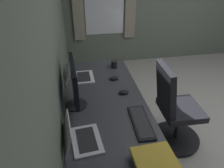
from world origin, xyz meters
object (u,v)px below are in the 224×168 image
at_px(drawer_pedestal, 109,156).
at_px(laptop_left, 79,137).
at_px(monitor_primary, 74,82).
at_px(book_stack_near, 155,161).
at_px(mouse_spare, 124,92).
at_px(laptop_leftmost, 78,74).
at_px(mouse_main, 114,78).
at_px(coffee_mug, 114,64).
at_px(keyboard_main, 141,122).
at_px(office_chair, 174,110).

bearing_deg(drawer_pedestal, laptop_left, 122.53).
distance_m(monitor_primary, laptop_left, 0.50).
xyz_separation_m(monitor_primary, book_stack_near, (-0.75, -0.47, -0.20)).
height_order(drawer_pedestal, mouse_spare, mouse_spare).
distance_m(laptop_leftmost, laptop_left, 0.96).
height_order(drawer_pedestal, mouse_main, mouse_main).
bearing_deg(drawer_pedestal, book_stack_near, -153.40).
relative_size(laptop_leftmost, coffee_mug, 2.71).
relative_size(monitor_primary, keyboard_main, 1.16).
bearing_deg(monitor_primary, book_stack_near, -148.11).
distance_m(mouse_main, mouse_spare, 0.30).
distance_m(mouse_spare, book_stack_near, 0.86).
xyz_separation_m(laptop_left, mouse_spare, (0.57, -0.47, -0.03)).
bearing_deg(monitor_primary, keyboard_main, -123.72).
relative_size(mouse_main, mouse_spare, 1.00).
relative_size(drawer_pedestal, laptop_left, 2.10).
xyz_separation_m(laptop_leftmost, mouse_spare, (-0.39, -0.43, -0.03)).
height_order(drawer_pedestal, book_stack_near, book_stack_near).
distance_m(drawer_pedestal, mouse_main, 0.83).
relative_size(mouse_main, office_chair, 0.11).
xyz_separation_m(mouse_spare, office_chair, (-0.02, -0.57, -0.29)).
bearing_deg(mouse_main, coffee_mug, -11.60).
relative_size(laptop_left, mouse_main, 3.18).
xyz_separation_m(laptop_leftmost, keyboard_main, (-0.84, -0.47, -0.04)).
bearing_deg(laptop_left, mouse_spare, -39.41).
distance_m(laptop_left, mouse_spare, 0.74).
distance_m(laptop_left, office_chair, 1.22).
bearing_deg(coffee_mug, keyboard_main, -178.79).
bearing_deg(book_stack_near, drawer_pedestal, 26.60).
bearing_deg(book_stack_near, monitor_primary, 31.89).
height_order(keyboard_main, mouse_main, mouse_main).
bearing_deg(keyboard_main, drawer_pedestal, 82.55).
relative_size(monitor_primary, mouse_spare, 4.74).
xyz_separation_m(drawer_pedestal, mouse_main, (0.71, -0.18, 0.40)).
distance_m(drawer_pedestal, laptop_left, 0.52).
bearing_deg(drawer_pedestal, laptop_leftmost, 14.33).
bearing_deg(office_chair, mouse_spare, 87.78).
bearing_deg(mouse_spare, keyboard_main, -175.03).
xyz_separation_m(monitor_primary, office_chair, (0.09, -1.04, -0.52)).
distance_m(drawer_pedestal, office_chair, 0.89).
relative_size(laptop_leftmost, keyboard_main, 0.74).
height_order(laptop_leftmost, mouse_main, laptop_leftmost).
xyz_separation_m(monitor_primary, mouse_spare, (0.11, -0.47, -0.23)).
xyz_separation_m(mouse_main, office_chair, (-0.32, -0.61, -0.29)).
bearing_deg(office_chair, drawer_pedestal, 116.34).
height_order(laptop_left, mouse_spare, laptop_left).
xyz_separation_m(drawer_pedestal, monitor_primary, (0.30, 0.24, 0.63)).
relative_size(laptop_leftmost, laptop_left, 0.95).
height_order(keyboard_main, office_chair, office_chair).
height_order(mouse_spare, office_chair, office_chair).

